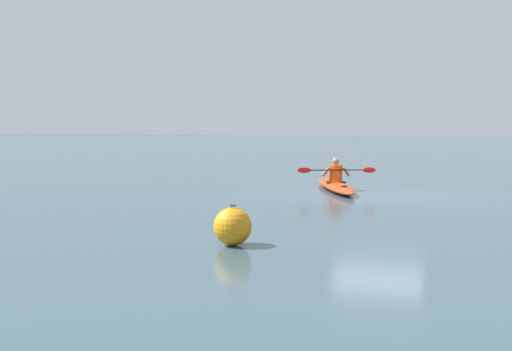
% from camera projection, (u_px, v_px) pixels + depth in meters
% --- Properties ---
extents(ground_plane, '(160.00, 160.00, 0.00)m').
position_uv_depth(ground_plane, '(379.00, 195.00, 18.36)').
color(ground_plane, '#334C56').
extents(kayak, '(2.34, 4.64, 0.26)m').
position_uv_depth(kayak, '(335.00, 186.00, 19.77)').
color(kayak, red).
rests_on(kayak, ground).
extents(kayaker, '(2.22, 0.89, 0.72)m').
position_uv_depth(kayaker, '(336.00, 172.00, 19.66)').
color(kayaker, '#E04C14').
rests_on(kayaker, kayak).
extents(mooring_buoy_white_far, '(0.64, 0.64, 0.68)m').
position_uv_depth(mooring_buoy_white_far, '(233.00, 226.00, 10.85)').
color(mooring_buoy_white_far, orange).
rests_on(mooring_buoy_white_far, ground).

